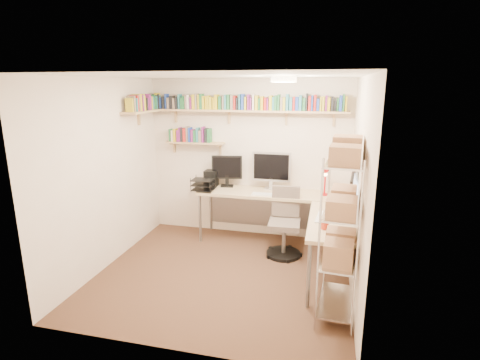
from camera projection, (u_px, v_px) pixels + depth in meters
name	position (u px, v px, depth m)	size (l,w,h in m)	color
ground	(223.00, 274.00, 4.89)	(3.20, 3.20, 0.00)	#3F291B
room_shell	(222.00, 158.00, 4.51)	(3.24, 3.04, 2.52)	beige
wall_shelves	(218.00, 110.00, 5.71)	(3.12, 1.09, 0.79)	tan
corner_desk	(273.00, 198.00, 5.47)	(2.49, 2.11, 1.40)	beige
office_chair	(284.00, 227.00, 5.38)	(0.52, 0.53, 0.99)	black
wire_rack	(342.00, 208.00, 3.77)	(0.44, 0.79, 1.90)	silver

